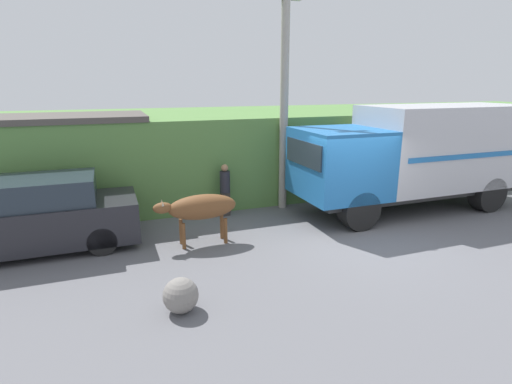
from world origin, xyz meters
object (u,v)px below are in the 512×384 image
Objects in this scene: cargo_truck at (419,153)px; parked_suv at (37,216)px; pedestrian_on_hill at (225,188)px; utility_pole at (284,91)px; brown_cow at (201,208)px; roadside_rock at (181,295)px.

cargo_truck reaches higher than parked_suv.
utility_pole is (1.93, 0.19, 2.71)m from pedestrian_on_hill.
utility_pole is (6.70, 1.11, 2.74)m from parked_suv.
utility_pole reaches higher than parked_suv.
cargo_truck is at bearing 2.57° from brown_cow.
parked_suv is 7.33× the size of roadside_rock.
parked_suv is 0.65× the size of utility_pole.
parked_suv is 7.32m from utility_pole.
utility_pole is at bearing 157.96° from cargo_truck.
cargo_truck is 10.52m from parked_suv.
cargo_truck is 6.90m from brown_cow.
roadside_rock is at bearing -156.02° from cargo_truck.
cargo_truck reaches higher than roadside_rock.
pedestrian_on_hill is at bearing 65.35° from roadside_rock.
utility_pole reaches higher than pedestrian_on_hill.
brown_cow is 2.20m from pedestrian_on_hill.
utility_pole is at bearing 176.75° from pedestrian_on_hill.
cargo_truck is 3.75× the size of brown_cow.
roadside_rock is (-1.02, -2.84, -0.61)m from brown_cow.
parked_suv is at bearing -170.59° from utility_pole.
cargo_truck is at bearing -4.86° from parked_suv.
roadside_rock is at bearing -129.85° from utility_pole.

